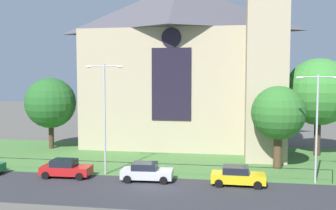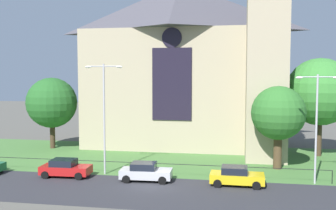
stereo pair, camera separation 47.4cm
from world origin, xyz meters
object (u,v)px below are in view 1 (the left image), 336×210
at_px(tree_left_far, 51,103).
at_px(parked_car_red, 66,168).
at_px(parked_car_yellow, 238,176).
at_px(streetlamp_far, 317,115).
at_px(parked_car_silver, 147,172).
at_px(tree_right_far, 319,92).
at_px(tree_right_near, 278,113).
at_px(streetlamp_near, 105,106).
at_px(church_building, 184,62).

xyz_separation_m(tree_left_far, parked_car_red, (7.19, -12.05, -4.67)).
bearing_deg(parked_car_yellow, streetlamp_far, 15.36).
xyz_separation_m(tree_left_far, parked_car_silver, (14.26, -12.12, -4.67)).
height_order(tree_right_far, tree_right_near, tree_right_far).
relative_size(tree_left_far, parked_car_silver, 1.97).
distance_m(streetlamp_near, parked_car_silver, 6.80).
bearing_deg(tree_right_far, tree_left_far, -178.50).
distance_m(parked_car_silver, parked_car_yellow, 7.37).
xyz_separation_m(tree_right_far, parked_car_silver, (-16.08, -12.91, -6.16)).
bearing_deg(parked_car_yellow, tree_right_near, 59.76).
bearing_deg(parked_car_red, streetlamp_near, 23.70).
height_order(streetlamp_near, parked_car_yellow, streetlamp_near).
height_order(tree_right_far, parked_car_silver, tree_right_far).
xyz_separation_m(streetlamp_far, parked_car_silver, (-13.57, -1.52, -4.77)).
distance_m(streetlamp_far, parked_car_silver, 14.46).
xyz_separation_m(streetlamp_near, parked_car_red, (-3.03, -1.45, -5.26)).
bearing_deg(streetlamp_far, church_building, 128.86).
xyz_separation_m(tree_right_far, parked_car_yellow, (-8.71, -13.00, -6.16)).
xyz_separation_m(church_building, tree_left_far, (-15.30, -4.95, -4.85)).
bearing_deg(parked_car_silver, tree_right_near, 26.26).
relative_size(streetlamp_near, parked_car_red, 2.27).
bearing_deg(streetlamp_far, parked_car_yellow, -165.50).
bearing_deg(parked_car_yellow, tree_left_far, 151.41).
height_order(streetlamp_near, streetlamp_far, streetlamp_near).
height_order(streetlamp_far, parked_car_yellow, streetlamp_far).
height_order(tree_right_near, parked_car_yellow, tree_right_near).
relative_size(streetlamp_near, parked_car_silver, 2.25).
bearing_deg(tree_right_near, parked_car_yellow, -121.09).
relative_size(parked_car_silver, parked_car_yellow, 1.01).
bearing_deg(church_building, tree_left_far, -162.09).
xyz_separation_m(tree_right_far, streetlamp_far, (-2.51, -11.39, -1.39)).
bearing_deg(church_building, parked_car_yellow, -69.76).
bearing_deg(tree_left_far, streetlamp_near, -46.04).
xyz_separation_m(church_building, parked_car_red, (-8.11, -16.99, -9.53)).
xyz_separation_m(church_building, parked_car_silver, (-1.04, -17.06, -9.53)).
relative_size(tree_left_far, parked_car_yellow, 1.99).
relative_size(tree_right_far, parked_car_red, 2.47).
relative_size(tree_right_far, streetlamp_far, 1.20).
xyz_separation_m(tree_left_far, parked_car_yellow, (21.62, -12.20, -4.67)).
distance_m(tree_right_far, parked_car_silver, 21.52).
distance_m(church_building, tree_left_far, 16.80).
bearing_deg(tree_left_far, parked_car_silver, -40.37).
bearing_deg(parked_car_silver, tree_right_far, 36.07).
distance_m(tree_right_far, tree_right_near, 8.55).
bearing_deg(streetlamp_far, parked_car_silver, -173.61).
height_order(tree_right_near, parked_car_silver, tree_right_near).
xyz_separation_m(church_building, streetlamp_near, (-5.08, -15.54, -4.27)).
xyz_separation_m(church_building, parked_car_yellow, (6.32, -17.15, -9.53)).
relative_size(streetlamp_near, streetlamp_far, 1.10).
bearing_deg(parked_car_yellow, parked_car_red, -179.77).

